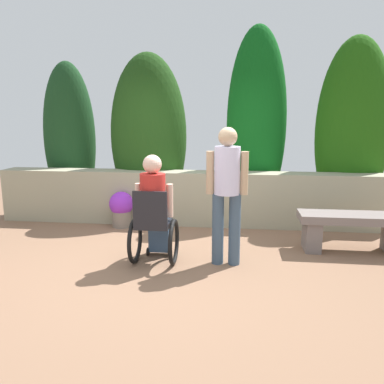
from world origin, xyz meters
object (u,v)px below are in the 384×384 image
(person_in_wheelchair, at_px, (154,213))
(flower_pot_terracotta_by_wall, at_px, (121,208))
(stone_bench, at_px, (353,227))
(person_standing_companion, at_px, (227,187))

(person_in_wheelchair, distance_m, flower_pot_terracotta_by_wall, 1.74)
(stone_bench, height_order, person_in_wheelchair, person_in_wheelchair)
(person_standing_companion, bearing_deg, flower_pot_terracotta_by_wall, 142.06)
(stone_bench, relative_size, person_in_wheelchair, 1.06)
(person_in_wheelchair, xyz_separation_m, flower_pot_terracotta_by_wall, (-0.88, 1.47, -0.31))
(person_standing_companion, bearing_deg, person_in_wheelchair, -175.19)
(person_standing_companion, distance_m, flower_pot_terracotta_by_wall, 2.33)
(stone_bench, distance_m, person_in_wheelchair, 2.63)
(person_standing_companion, bearing_deg, stone_bench, 22.19)
(person_in_wheelchair, bearing_deg, person_standing_companion, 2.45)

